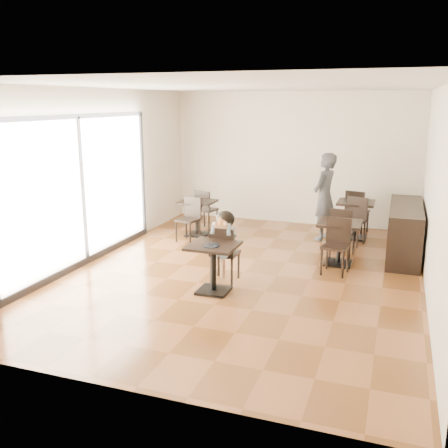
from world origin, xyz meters
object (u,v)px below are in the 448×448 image
at_px(adult_patron, 324,197).
at_px(cafe_table_mid, 339,243).
at_px(child_table, 214,268).
at_px(child, 225,247).
at_px(chair_mid_a, 343,232).
at_px(chair_left_b, 188,220).
at_px(chair_back_b, 353,222).
at_px(cafe_table_left, 198,218).
at_px(cafe_table_back, 355,220).
at_px(chair_back_a, 357,211).
at_px(child_chair, 225,254).
at_px(chair_mid_b, 335,247).
at_px(chair_left_a, 206,210).

distance_m(adult_patron, cafe_table_mid, 1.83).
height_order(child_table, cafe_table_mid, cafe_table_mid).
bearing_deg(child, chair_mid_a, 50.70).
height_order(cafe_table_mid, chair_left_b, chair_left_b).
height_order(adult_patron, chair_back_b, adult_patron).
relative_size(child_table, chair_left_b, 0.83).
distance_m(child_table, chair_back_b, 3.94).
distance_m(cafe_table_left, cafe_table_back, 3.50).
bearing_deg(child_table, chair_back_a, 68.34).
height_order(child_chair, chair_back_a, chair_back_a).
bearing_deg(chair_mid_b, child_table, -131.65).
distance_m(child_chair, cafe_table_left, 3.02).
distance_m(child, chair_mid_b, 1.97).
relative_size(chair_back_a, chair_back_b, 1.00).
relative_size(child_chair, cafe_table_mid, 1.17).
bearing_deg(chair_left_a, adult_patron, -166.65).
relative_size(cafe_table_back, chair_mid_b, 0.85).
height_order(chair_mid_a, chair_left_b, chair_mid_a).
relative_size(chair_mid_b, chair_left_b, 1.03).
xyz_separation_m(child_chair, chair_mid_b, (1.70, 0.98, 0.01)).
relative_size(chair_left_b, chair_back_a, 0.95).
distance_m(child, chair_mid_a, 2.69).
bearing_deg(cafe_table_mid, chair_mid_a, 90.00).
xyz_separation_m(child_chair, chair_back_b, (1.82, 2.95, 0.02)).
height_order(adult_patron, chair_mid_a, adult_patron).
xyz_separation_m(cafe_table_mid, chair_back_a, (0.12, 2.50, 0.09)).
distance_m(cafe_table_left, chair_back_a, 3.67).
bearing_deg(cafe_table_back, child_chair, -117.47).
distance_m(child, chair_back_a, 4.42).
bearing_deg(chair_left_b, cafe_table_left, 102.08).
bearing_deg(chair_left_a, chair_mid_b, 158.58).
relative_size(chair_mid_a, chair_left_a, 1.03).
xyz_separation_m(child_chair, child, (0.00, 0.00, 0.12)).
distance_m(child, cafe_table_left, 3.02).
bearing_deg(cafe_table_back, chair_left_b, -156.60).
bearing_deg(cafe_table_left, cafe_table_back, 15.10).
height_order(child, chair_left_b, child).
relative_size(cafe_table_mid, chair_mid_b, 0.83).
distance_m(cafe_table_left, chair_left_a, 0.56).
xyz_separation_m(cafe_table_left, cafe_table_back, (3.37, 0.91, 0.02)).
relative_size(child, chair_left_b, 1.26).
height_order(cafe_table_left, chair_left_a, chair_left_a).
relative_size(child_chair, chair_left_b, 1.00).
bearing_deg(chair_mid_b, child, -143.67).
bearing_deg(child_table, child, 90.00).
relative_size(child, cafe_table_mid, 1.48).
bearing_deg(chair_back_b, chair_left_a, -166.99).
distance_m(adult_patron, cafe_table_left, 2.85).
height_order(chair_mid_a, chair_mid_b, same).
xyz_separation_m(adult_patron, chair_left_b, (-2.72, -1.16, -0.47)).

